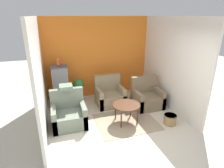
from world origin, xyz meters
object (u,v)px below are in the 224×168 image
at_px(armchair_middle, 110,96).
at_px(wicker_basket, 170,119).
at_px(armchair_right, 147,98).
at_px(birdcage, 61,87).
at_px(coffee_table, 126,106).
at_px(potted_plant, 79,87).
at_px(parrot, 58,62).
at_px(armchair_left, 69,115).

bearing_deg(armchair_middle, wicker_basket, -54.28).
height_order(armchair_right, birdcage, birdcage).
relative_size(coffee_table, potted_plant, 0.91).
distance_m(potted_plant, wicker_basket, 3.04).
height_order(armchair_middle, wicker_basket, armchair_middle).
bearing_deg(parrot, armchair_middle, -15.49).
xyz_separation_m(armchair_left, birdcage, (-0.10, 1.27, 0.33)).
height_order(potted_plant, wicker_basket, potted_plant).
distance_m(armchair_left, armchair_middle, 1.63).
relative_size(coffee_table, armchair_middle, 0.78).
height_order(armchair_left, armchair_right, same).
bearing_deg(wicker_basket, parrot, 142.39).
distance_m(coffee_table, potted_plant, 1.99).
xyz_separation_m(armchair_right, potted_plant, (-1.99, 1.04, 0.24)).
bearing_deg(armchair_middle, coffee_table, -85.06).
bearing_deg(potted_plant, armchair_middle, -30.28).
xyz_separation_m(birdcage, wicker_basket, (2.67, -2.05, -0.48)).
xyz_separation_m(armchair_right, parrot, (-2.57, 0.93, 1.13)).
bearing_deg(coffee_table, parrot, 134.89).
height_order(parrot, potted_plant, parrot).
relative_size(birdcage, wicker_basket, 3.86).
relative_size(coffee_table, wicker_basket, 2.17).
distance_m(armchair_left, potted_plant, 1.49).
height_order(armchair_left, birdcage, birdcage).
relative_size(coffee_table, armchair_right, 0.78).
relative_size(birdcage, parrot, 5.17).
xyz_separation_m(armchair_middle, wicker_basket, (1.18, -1.64, -0.15)).
xyz_separation_m(coffee_table, potted_plant, (-1.01, 1.71, 0.05)).
relative_size(armchair_left, armchair_middle, 1.00).
height_order(coffee_table, wicker_basket, coffee_table).
bearing_deg(armchair_left, armchair_middle, 31.84).
bearing_deg(armchair_left, armchair_right, 8.00).
height_order(birdcage, wicker_basket, birdcage).
xyz_separation_m(armchair_right, armchair_middle, (-1.08, 0.51, 0.00)).
bearing_deg(coffee_table, armchair_middle, 94.94).
bearing_deg(armchair_left, wicker_basket, -16.98).
bearing_deg(armchair_middle, parrot, 164.51).
bearing_deg(birdcage, wicker_basket, -37.58).
bearing_deg(wicker_basket, birdcage, 142.42).
bearing_deg(parrot, armchair_left, -85.44).
relative_size(coffee_table, armchair_left, 0.78).
bearing_deg(armchair_right, birdcage, 160.21).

